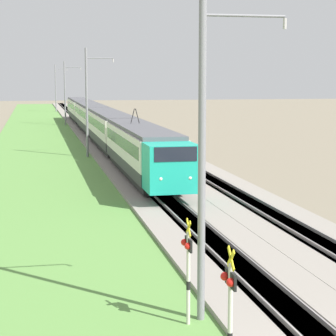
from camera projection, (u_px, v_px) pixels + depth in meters
ballast_main at (111, 151)px, 63.49m from camera, size 240.00×4.40×0.30m
ballast_adjacent at (156, 150)px, 64.37m from camera, size 240.00×4.40×0.30m
track_main at (111, 151)px, 63.49m from camera, size 240.00×1.57×0.45m
track_adjacent at (156, 150)px, 64.36m from camera, size 240.00×1.57×0.45m
grass_verge at (52, 153)px, 62.38m from camera, size 240.00×11.80×0.12m
passenger_train at (99, 121)px, 74.87m from camera, size 82.57×2.91×4.94m
crossing_signal_near at (230, 307)px, 14.48m from camera, size 0.70×0.23×3.47m
crossing_signal_aux at (188, 263)px, 18.58m from camera, size 0.70×0.23×3.20m
catenary_mast_near at (204, 153)px, 18.56m from camera, size 0.22×2.56×9.77m
catenary_mast_mid at (87, 102)px, 58.15m from camera, size 0.22×2.56×9.78m
catenary_mast_far at (65, 93)px, 97.75m from camera, size 0.22×2.56×9.63m
catenary_mast_distant at (56, 88)px, 137.32m from camera, size 0.22×2.56×9.95m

